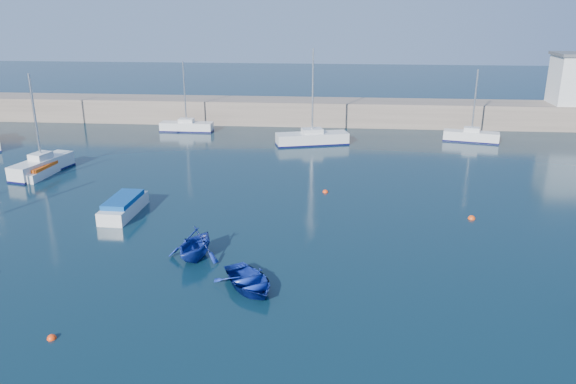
# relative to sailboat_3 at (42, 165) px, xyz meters

# --- Properties ---
(back_wall) EXTENTS (96.00, 4.50, 2.60)m
(back_wall) POSITION_rel_sailboat_3_xyz_m (20.73, 21.22, 0.64)
(back_wall) COLOR gray
(back_wall) RESTS_ON ground
(sailboat_3) EXTENTS (2.86, 5.99, 7.82)m
(sailboat_3) POSITION_rel_sailboat_3_xyz_m (0.00, 0.00, 0.00)
(sailboat_3) COLOR silver
(sailboat_3) RESTS_ON ground
(sailboat_5) EXTENTS (5.46, 1.61, 7.22)m
(sailboat_5) POSITION_rel_sailboat_3_xyz_m (7.42, 15.97, -0.13)
(sailboat_5) COLOR silver
(sailboat_5) RESTS_ON ground
(sailboat_6) EXTENTS (7.06, 3.71, 8.90)m
(sailboat_6) POSITION_rel_sailboat_3_xyz_m (20.79, 11.45, -0.06)
(sailboat_6) COLOR silver
(sailboat_6) RESTS_ON ground
(sailboat_7) EXTENTS (5.35, 2.60, 6.92)m
(sailboat_7) POSITION_rel_sailboat_3_xyz_m (36.11, 13.93, -0.11)
(sailboat_7) COLOR silver
(sailboat_7) RESTS_ON ground
(motorboat_1) EXTENTS (1.75, 4.66, 1.13)m
(motorboat_1) POSITION_rel_sailboat_3_xyz_m (9.69, -8.16, -0.13)
(motorboat_1) COLOR silver
(motorboat_1) RESTS_ON ground
(motorboat_2) EXTENTS (1.89, 4.55, 0.92)m
(motorboat_2) POSITION_rel_sailboat_3_xyz_m (0.15, -0.58, -0.23)
(motorboat_2) COLOR silver
(motorboat_2) RESTS_ON ground
(dinghy_center) EXTENTS (4.22, 4.51, 0.76)m
(dinghy_center) POSITION_rel_sailboat_3_xyz_m (19.17, -17.25, -0.28)
(dinghy_center) COLOR navy
(dinghy_center) RESTS_ON ground
(dinghy_left) EXTENTS (3.42, 3.76, 1.71)m
(dinghy_left) POSITION_rel_sailboat_3_xyz_m (15.85, -14.25, 0.20)
(dinghy_left) COLOR navy
(dinghy_left) RESTS_ON ground
(buoy_0) EXTENTS (0.38, 0.38, 0.38)m
(buoy_0) POSITION_rel_sailboat_3_xyz_m (11.89, -22.08, -0.66)
(buoy_0) COLOR #FB3A0D
(buoy_0) RESTS_ON ground
(buoy_1) EXTENTS (0.47, 0.47, 0.47)m
(buoy_1) POSITION_rel_sailboat_3_xyz_m (31.67, -7.09, -0.66)
(buoy_1) COLOR #EA4611
(buoy_1) RESTS_ON ground
(buoy_3) EXTENTS (0.40, 0.40, 0.40)m
(buoy_3) POSITION_rel_sailboat_3_xyz_m (22.42, -2.71, -0.66)
(buoy_3) COLOR #FB3A0D
(buoy_3) RESTS_ON ground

